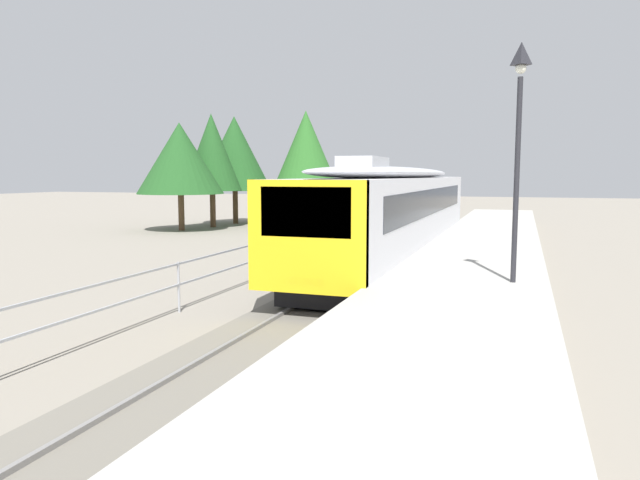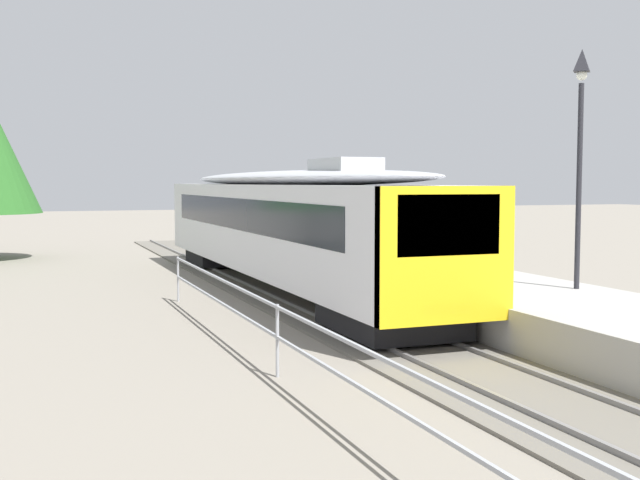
# 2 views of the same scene
# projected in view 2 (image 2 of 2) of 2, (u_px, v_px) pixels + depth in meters

# --- Properties ---
(ground_plane) EXTENTS (160.00, 160.00, 0.00)m
(ground_plane) POSITION_uv_depth(u_px,v_px,m) (276.00, 363.00, 14.27)
(ground_plane) COLOR gray
(track_rails) EXTENTS (3.20, 60.00, 0.14)m
(track_rails) POSITION_uv_depth(u_px,v_px,m) (421.00, 349.00, 15.33)
(track_rails) COLOR #6B665B
(track_rails) RESTS_ON ground
(commuter_train) EXTENTS (2.82, 19.83, 3.74)m
(commuter_train) POSITION_uv_depth(u_px,v_px,m) (282.00, 221.00, 23.36)
(commuter_train) COLOR silver
(commuter_train) RESTS_ON track_rails
(station_platform) EXTENTS (3.90, 60.00, 0.90)m
(station_platform) POSITION_uv_depth(u_px,v_px,m) (558.00, 317.00, 16.46)
(station_platform) COLOR #A8A59E
(station_platform) RESTS_ON ground
(platform_lamp_mid_platform) EXTENTS (0.34, 0.34, 5.35)m
(platform_lamp_mid_platform) POSITION_uv_depth(u_px,v_px,m) (580.00, 123.00, 17.33)
(platform_lamp_mid_platform) COLOR #232328
(platform_lamp_mid_platform) RESTS_ON station_platform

